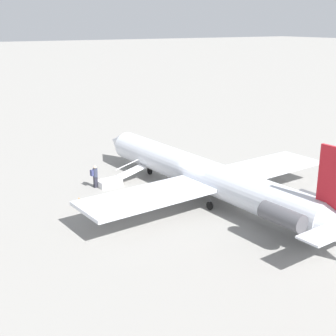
% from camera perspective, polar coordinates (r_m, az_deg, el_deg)
% --- Properties ---
extents(ground_plane, '(600.00, 600.00, 0.00)m').
position_cam_1_polar(ground_plane, '(33.57, 4.12, -3.62)').
color(ground_plane, gray).
extents(airplane_main, '(26.00, 19.70, 5.95)m').
position_cam_1_polar(airplane_main, '(32.39, 5.12, -1.09)').
color(airplane_main, silver).
rests_on(airplane_main, ground).
extents(boarding_stairs, '(1.39, 4.09, 1.55)m').
position_cam_1_polar(boarding_stairs, '(36.23, -6.63, -1.50)').
color(boarding_stairs, silver).
rests_on(boarding_stairs, ground).
extents(passenger, '(0.36, 0.55, 1.74)m').
position_cam_1_polar(passenger, '(35.59, -8.91, -0.84)').
color(passenger, '#23232D').
rests_on(passenger, ground).
extents(traffic_cone_near_stairs, '(0.57, 0.57, 0.63)m').
position_cam_1_polar(traffic_cone_near_stairs, '(32.46, -10.78, -4.09)').
color(traffic_cone_near_stairs, black).
rests_on(traffic_cone_near_stairs, ground).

